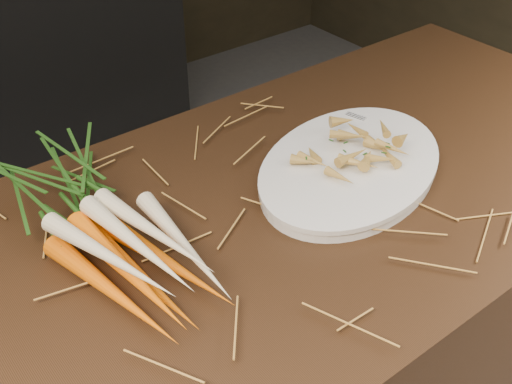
% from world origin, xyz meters
% --- Properties ---
extents(straw_bedding, '(1.40, 0.60, 0.02)m').
position_xyz_m(straw_bedding, '(0.00, 0.30, 0.91)').
color(straw_bedding, '#AD7A36').
rests_on(straw_bedding, main_counter).
extents(root_veg_bunch, '(0.21, 0.51, 0.09)m').
position_xyz_m(root_veg_bunch, '(0.11, 0.42, 0.95)').
color(root_veg_bunch, '#D35502').
rests_on(root_veg_bunch, main_counter).
extents(serving_platter, '(0.47, 0.39, 0.02)m').
position_xyz_m(serving_platter, '(0.55, 0.29, 0.91)').
color(serving_platter, white).
rests_on(serving_platter, main_counter).
extents(roasted_veg_heap, '(0.24, 0.20, 0.05)m').
position_xyz_m(roasted_veg_heap, '(0.55, 0.29, 0.94)').
color(roasted_veg_heap, '#AC8932').
rests_on(roasted_veg_heap, serving_platter).
extents(serving_fork, '(0.05, 0.15, 0.00)m').
position_xyz_m(serving_fork, '(0.69, 0.32, 0.92)').
color(serving_fork, silver).
rests_on(serving_fork, serving_platter).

